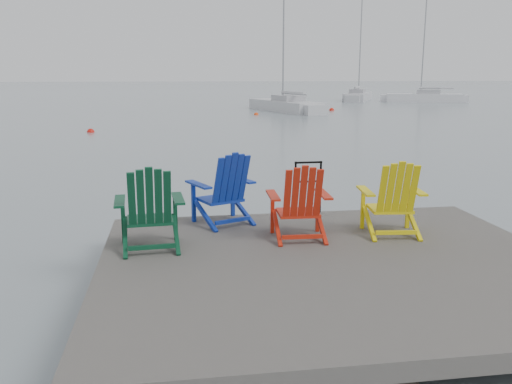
{
  "coord_description": "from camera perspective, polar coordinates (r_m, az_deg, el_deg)",
  "views": [
    {
      "loc": [
        -2.0,
        -6.37,
        2.85
      ],
      "look_at": [
        -0.62,
        2.66,
        0.85
      ],
      "focal_mm": 38.0,
      "sensor_mm": 36.0,
      "label": 1
    }
  ],
  "objects": [
    {
      "name": "buoy_c",
      "position": [
        43.79,
        7.97,
        8.5
      ],
      "size": [
        0.41,
        0.41,
        0.41
      ],
      "primitive_type": "sphere",
      "color": "red",
      "rests_on": "ground"
    },
    {
      "name": "chair_blue",
      "position": [
        8.55,
        -3.35,
        0.39
      ],
      "size": [
        1.12,
        1.07,
        1.15
      ],
      "rotation": [
        0.0,
        0.0,
        0.41
      ],
      "color": "navy",
      "rests_on": "dock"
    },
    {
      "name": "handrail",
      "position": [
        9.28,
        5.5,
        1.06
      ],
      "size": [
        0.48,
        0.04,
        0.9
      ],
      "color": "black",
      "rests_on": "dock"
    },
    {
      "name": "sailboat_near",
      "position": [
        42.73,
        3.12,
        8.99
      ],
      "size": [
        4.57,
        9.18,
        12.21
      ],
      "rotation": [
        0.0,
        0.0,
        0.27
      ],
      "color": "#BABABE",
      "rests_on": "ground"
    },
    {
      "name": "sailboat_mid",
      "position": [
        60.88,
        10.66,
        9.8
      ],
      "size": [
        5.59,
        8.33,
        11.4
      ],
      "rotation": [
        0.0,
        0.0,
        -0.46
      ],
      "color": "silver",
      "rests_on": "ground"
    },
    {
      "name": "buoy_d",
      "position": [
        38.73,
        0.02,
        8.13
      ],
      "size": [
        0.33,
        0.33,
        0.33
      ],
      "primitive_type": "sphere",
      "color": "#F5420E",
      "rests_on": "ground"
    },
    {
      "name": "ground",
      "position": [
        7.26,
        8.16,
        -10.89
      ],
      "size": [
        400.0,
        400.0,
        0.0
      ],
      "primitive_type": "plane",
      "color": "gray",
      "rests_on": "ground"
    },
    {
      "name": "chair_yellow",
      "position": [
        8.2,
        14.23,
        -0.6
      ],
      "size": [
        0.97,
        0.91,
        1.13
      ],
      "rotation": [
        0.0,
        0.0,
        -0.11
      ],
      "color": "yellow",
      "rests_on": "dock"
    },
    {
      "name": "chair_red",
      "position": [
        7.77,
        4.64,
        -1.04
      ],
      "size": [
        0.91,
        0.84,
        1.1
      ],
      "rotation": [
        0.0,
        0.0,
        -0.05
      ],
      "color": "red",
      "rests_on": "dock"
    },
    {
      "name": "dock",
      "position": [
        7.13,
        8.25,
        -8.33
      ],
      "size": [
        6.0,
        5.0,
        1.4
      ],
      "color": "#2B2826",
      "rests_on": "ground"
    },
    {
      "name": "sailboat_far",
      "position": [
        59.72,
        17.32,
        9.41
      ],
      "size": [
        7.74,
        4.62,
        10.54
      ],
      "rotation": [
        0.0,
        0.0,
        1.19
      ],
      "color": "silver",
      "rests_on": "ground"
    },
    {
      "name": "chair_green",
      "position": [
        7.43,
        -11.13,
        -1.64
      ],
      "size": [
        0.97,
        0.9,
        1.16
      ],
      "rotation": [
        0.0,
        0.0,
        0.07
      ],
      "color": "#0A3B23",
      "rests_on": "dock"
    },
    {
      "name": "buoy_b",
      "position": [
        28.31,
        -17.0,
        6.04
      ],
      "size": [
        0.37,
        0.37,
        0.37
      ],
      "primitive_type": "sphere",
      "color": "red",
      "rests_on": "ground"
    }
  ]
}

